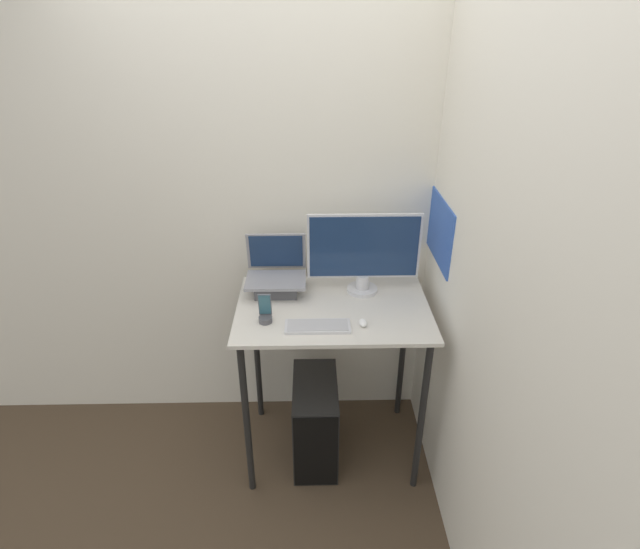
{
  "coord_description": "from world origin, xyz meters",
  "views": [
    {
      "loc": [
        -0.11,
        -1.78,
        2.25
      ],
      "look_at": [
        -0.06,
        0.32,
        1.13
      ],
      "focal_mm": 28.0,
      "sensor_mm": 36.0,
      "label": 1
    }
  ],
  "objects_px": {
    "keyboard": "(318,326)",
    "cell_phone": "(265,314)",
    "monitor": "(364,254)",
    "mouse": "(363,323)",
    "laptop": "(276,278)",
    "computer_tower": "(315,421)"
  },
  "relations": [
    {
      "from": "keyboard",
      "to": "computer_tower",
      "type": "distance_m",
      "value": 0.73
    },
    {
      "from": "monitor",
      "to": "mouse",
      "type": "xyz_separation_m",
      "value": [
        -0.03,
        -0.32,
        -0.2
      ]
    },
    {
      "from": "laptop",
      "to": "monitor",
      "type": "bearing_deg",
      "value": -0.62
    },
    {
      "from": "laptop",
      "to": "keyboard",
      "type": "height_order",
      "value": "laptop"
    },
    {
      "from": "computer_tower",
      "to": "keyboard",
      "type": "bearing_deg",
      "value": -84.75
    },
    {
      "from": "mouse",
      "to": "cell_phone",
      "type": "xyz_separation_m",
      "value": [
        -0.46,
        0.04,
        0.03
      ]
    },
    {
      "from": "monitor",
      "to": "cell_phone",
      "type": "relative_size",
      "value": 3.79
    },
    {
      "from": "keyboard",
      "to": "cell_phone",
      "type": "xyz_separation_m",
      "value": [
        -0.24,
        0.06,
        0.03
      ]
    },
    {
      "from": "cell_phone",
      "to": "monitor",
      "type": "bearing_deg",
      "value": 30.2
    },
    {
      "from": "monitor",
      "to": "mouse",
      "type": "relative_size",
      "value": 9.34
    },
    {
      "from": "mouse",
      "to": "computer_tower",
      "type": "relative_size",
      "value": 0.12
    },
    {
      "from": "keyboard",
      "to": "laptop",
      "type": "bearing_deg",
      "value": 121.21
    },
    {
      "from": "laptop",
      "to": "computer_tower",
      "type": "relative_size",
      "value": 0.61
    },
    {
      "from": "keyboard",
      "to": "mouse",
      "type": "relative_size",
      "value": 5.01
    },
    {
      "from": "monitor",
      "to": "cell_phone",
      "type": "bearing_deg",
      "value": -149.8
    },
    {
      "from": "cell_phone",
      "to": "keyboard",
      "type": "bearing_deg",
      "value": -13.42
    },
    {
      "from": "monitor",
      "to": "computer_tower",
      "type": "distance_m",
      "value": 0.98
    },
    {
      "from": "laptop",
      "to": "mouse",
      "type": "bearing_deg",
      "value": -37.95
    },
    {
      "from": "monitor",
      "to": "computer_tower",
      "type": "xyz_separation_m",
      "value": [
        -0.25,
        -0.21,
        -0.92
      ]
    },
    {
      "from": "keyboard",
      "to": "cell_phone",
      "type": "distance_m",
      "value": 0.25
    },
    {
      "from": "monitor",
      "to": "keyboard",
      "type": "bearing_deg",
      "value": -125.05
    },
    {
      "from": "monitor",
      "to": "computer_tower",
      "type": "relative_size",
      "value": 1.14
    }
  ]
}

